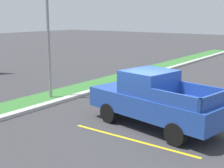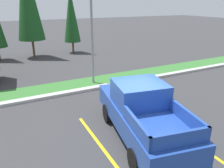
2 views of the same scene
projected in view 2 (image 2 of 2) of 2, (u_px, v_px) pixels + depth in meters
ground_plane at (133, 134)px, 8.50m from camera, size 120.00×120.00×0.00m
parking_line_near at (103, 149)px, 7.62m from camera, size 0.12×4.80×0.01m
parking_line_far at (173, 127)px, 8.93m from camera, size 0.12×4.80×0.01m
curb_strip at (87, 89)px, 12.65m from camera, size 56.00×0.40×0.15m
grass_median at (80, 84)px, 13.58m from camera, size 56.00×1.80×0.06m
pickup_truck_main at (142, 112)px, 7.96m from camera, size 2.81×5.48×2.10m
street_light at (92, 15)px, 12.20m from camera, size 0.24×1.49×7.07m
cypress_tree_rightmost at (71, 15)px, 20.81m from camera, size 1.59×1.59×6.12m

